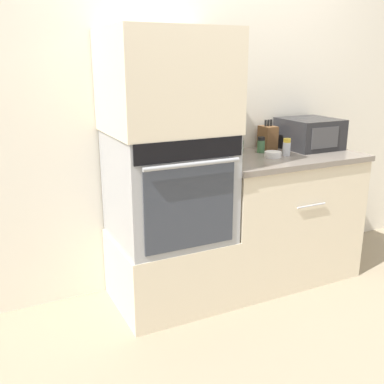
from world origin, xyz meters
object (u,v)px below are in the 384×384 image
(knife_block, at_px, (268,137))
(condiment_jar_mid, at_px, (241,145))
(wall_oven, at_px, (169,186))
(microwave, at_px, (309,134))
(condiment_jar_back, at_px, (261,145))
(bowl, at_px, (273,154))
(condiment_jar_far, at_px, (216,147))
(condiment_jar_near, at_px, (287,147))

(knife_block, bearing_deg, condiment_jar_mid, -177.94)
(wall_oven, relative_size, knife_block, 3.16)
(microwave, bearing_deg, condiment_jar_back, 176.71)
(microwave, distance_m, bowl, 0.44)
(wall_oven, bearing_deg, knife_block, 13.50)
(bowl, bearing_deg, condiment_jar_far, 145.89)
(microwave, bearing_deg, condiment_jar_far, 174.48)
(bowl, bearing_deg, microwave, 18.68)
(wall_oven, xyz_separation_m, microwave, (1.14, 0.10, 0.22))
(condiment_jar_mid, relative_size, condiment_jar_far, 0.87)
(knife_block, xyz_separation_m, condiment_jar_mid, (-0.23, -0.01, -0.03))
(microwave, xyz_separation_m, condiment_jar_near, (-0.30, -0.14, -0.05))
(condiment_jar_mid, bearing_deg, bowl, -67.78)
(wall_oven, distance_m, condiment_jar_far, 0.48)
(condiment_jar_far, bearing_deg, microwave, -5.52)
(condiment_jar_mid, height_order, condiment_jar_back, condiment_jar_back)
(wall_oven, relative_size, condiment_jar_mid, 6.43)
(condiment_jar_mid, distance_m, condiment_jar_far, 0.21)
(condiment_jar_near, height_order, condiment_jar_mid, condiment_jar_near)
(wall_oven, height_order, condiment_jar_far, wall_oven)
(condiment_jar_near, bearing_deg, condiment_jar_back, 119.55)
(condiment_jar_back, bearing_deg, microwave, -3.29)
(bowl, xyz_separation_m, condiment_jar_back, (0.02, 0.16, 0.03))
(microwave, height_order, condiment_jar_back, microwave)
(bowl, distance_m, condiment_jar_near, 0.11)
(knife_block, relative_size, condiment_jar_mid, 2.03)
(microwave, bearing_deg, condiment_jar_mid, 168.95)
(bowl, xyz_separation_m, condiment_jar_far, (-0.31, 0.21, 0.04))
(condiment_jar_back, bearing_deg, condiment_jar_mid, 146.17)
(microwave, height_order, knife_block, microwave)
(condiment_jar_far, bearing_deg, knife_block, 4.96)
(condiment_jar_near, height_order, condiment_jar_back, condiment_jar_near)
(knife_block, bearing_deg, condiment_jar_near, -95.28)
(knife_block, relative_size, condiment_jar_far, 1.76)
(condiment_jar_near, xyz_separation_m, condiment_jar_far, (-0.42, 0.21, 0.00))
(microwave, bearing_deg, knife_block, 159.03)
(condiment_jar_near, distance_m, condiment_jar_back, 0.19)
(wall_oven, relative_size, condiment_jar_back, 6.12)
(wall_oven, height_order, microwave, microwave)
(condiment_jar_near, xyz_separation_m, condiment_jar_back, (-0.09, 0.16, -0.00))
(bowl, bearing_deg, condiment_jar_mid, 112.22)
(microwave, xyz_separation_m, condiment_jar_mid, (-0.51, 0.10, -0.06))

